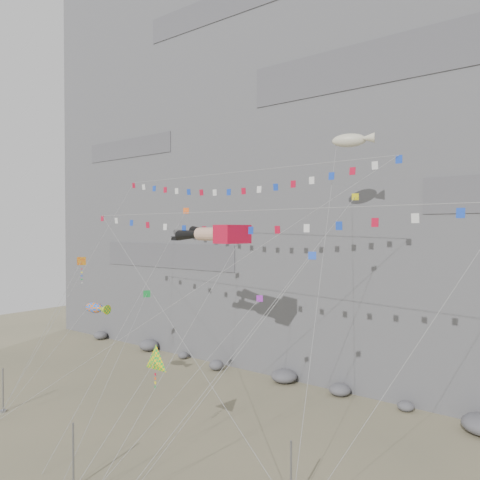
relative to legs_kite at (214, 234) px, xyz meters
The scene contains 18 objects.
ground 15.96m from the legs_kite, 94.85° to the right, with size 120.00×120.00×0.00m, color gray.
cliff 28.08m from the legs_kite, 91.08° to the left, with size 80.00×28.00×50.00m, color slate.
talus_boulders 18.12m from the legs_kite, 92.54° to the left, with size 60.00×3.00×1.20m, color slate, non-canonical shape.
anchor_pole_left 22.06m from the legs_kite, 147.76° to the right, with size 0.12×0.12×3.65m, color gray.
anchor_pole_center 18.02m from the legs_kite, 90.34° to the right, with size 0.12×0.12×3.89m, color gray.
anchor_pole_right 18.36m from the legs_kite, 30.83° to the right, with size 0.12×0.12×3.84m, color gray.
legs_kite is the anchor object (origin of this frame).
flag_banner_upper 6.44m from the legs_kite, 100.78° to the left, with size 28.46×15.26×27.87m.
flag_banner_lower 3.13m from the legs_kite, ahead, with size 36.24×8.27×20.42m.
harlequin_kite 14.05m from the legs_kite, 167.14° to the right, with size 2.85×7.21×13.93m.
fish_windsock 12.88m from the legs_kite, 160.08° to the right, with size 5.54×6.91×11.10m.
delta_kite 11.33m from the legs_kite, 78.89° to the right, with size 2.22×7.66×9.92m.
blimp_windsock 12.74m from the legs_kite, 34.04° to the left, with size 4.89×14.41×25.86m.
small_kite_a 5.00m from the legs_kite, 164.74° to the left, with size 2.22×15.06×22.21m.
small_kite_b 6.62m from the legs_kite, ahead, with size 4.25×11.83×15.54m.
small_kite_c 7.36m from the legs_kite, 143.89° to the right, with size 5.31×11.48×15.43m.
small_kite_d 10.84m from the legs_kite, 13.70° to the left, with size 7.47×16.17×24.41m.
small_kite_e 11.20m from the legs_kite, 19.11° to the right, with size 8.15×7.96×17.22m.
Camera 1 is at (24.68, -22.22, 15.18)m, focal length 35.00 mm.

